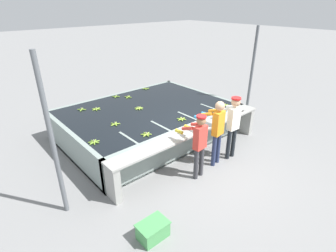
# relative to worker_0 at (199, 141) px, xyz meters

# --- Properties ---
(ground_plane) EXTENTS (80.00, 80.00, 0.00)m
(ground_plane) POSITION_rel_worker_0_xyz_m (0.47, 0.36, -0.97)
(ground_plane) COLOR gray
(ground_plane) RESTS_ON ground
(wash_tank) EXTENTS (5.03, 3.62, 0.89)m
(wash_tank) POSITION_rel_worker_0_xyz_m (0.47, 2.61, -0.53)
(wash_tank) COLOR gray
(wash_tank) RESTS_ON ground
(work_ledge) EXTENTS (5.03, 0.45, 0.89)m
(work_ledge) POSITION_rel_worker_0_xyz_m (0.47, 0.59, -0.33)
(work_ledge) COLOR #9E9E99
(work_ledge) RESTS_ON ground
(worker_0) EXTENTS (0.44, 0.73, 1.61)m
(worker_0) POSITION_rel_worker_0_xyz_m (0.00, 0.00, 0.00)
(worker_0) COLOR #38383D
(worker_0) RESTS_ON ground
(worker_1) EXTENTS (0.46, 0.74, 1.73)m
(worker_1) POSITION_rel_worker_0_xyz_m (0.74, 0.09, 0.08)
(worker_1) COLOR navy
(worker_1) RESTS_ON ground
(worker_2) EXTENTS (0.43, 0.73, 1.72)m
(worker_2) POSITION_rel_worker_0_xyz_m (1.30, 0.03, 0.08)
(worker_2) COLOR #1E2328
(worker_2) RESTS_ON ground
(banana_bunch_floating_0) EXTENTS (0.28, 0.26, 0.08)m
(banana_bunch_floating_0) POSITION_rel_worker_0_xyz_m (0.66, 1.26, -0.07)
(banana_bunch_floating_0) COLOR #8CB738
(banana_bunch_floating_0) RESTS_ON wash_tank
(banana_bunch_floating_1) EXTENTS (0.27, 0.28, 0.08)m
(banana_bunch_floating_1) POSITION_rel_worker_0_xyz_m (-0.90, 2.19, -0.07)
(banana_bunch_floating_1) COLOR #8CB738
(banana_bunch_floating_1) RESTS_ON wash_tank
(banana_bunch_floating_2) EXTENTS (0.26, 0.26, 0.08)m
(banana_bunch_floating_2) POSITION_rel_worker_0_xyz_m (0.56, 3.79, -0.07)
(banana_bunch_floating_2) COLOR #8CB738
(banana_bunch_floating_2) RESTS_ON wash_tank
(banana_bunch_floating_3) EXTENTS (0.22, 0.22, 0.08)m
(banana_bunch_floating_3) POSITION_rel_worker_0_xyz_m (0.27, 4.11, -0.07)
(banana_bunch_floating_3) COLOR #75A333
(banana_bunch_floating_3) RESTS_ON wash_tank
(banana_bunch_floating_4) EXTENTS (0.27, 0.28, 0.08)m
(banana_bunch_floating_4) POSITION_rel_worker_0_xyz_m (-0.63, 1.16, -0.07)
(banana_bunch_floating_4) COLOR #8CB738
(banana_bunch_floating_4) RESTS_ON wash_tank
(banana_bunch_floating_5) EXTENTS (0.28, 0.28, 0.08)m
(banana_bunch_floating_5) POSITION_rel_worker_0_xyz_m (0.24, 2.70, -0.07)
(banana_bunch_floating_5) COLOR #93BC3D
(banana_bunch_floating_5) RESTS_ON wash_tank
(banana_bunch_floating_6) EXTENTS (0.28, 0.28, 0.08)m
(banana_bunch_floating_6) POSITION_rel_worker_0_xyz_m (-1.78, 1.65, -0.07)
(banana_bunch_floating_6) COLOR #75A333
(banana_bunch_floating_6) RESTS_ON wash_tank
(banana_bunch_floating_7) EXTENTS (0.25, 0.25, 0.08)m
(banana_bunch_floating_7) POSITION_rel_worker_0_xyz_m (1.58, 4.16, -0.07)
(banana_bunch_floating_7) COLOR #7FAD33
(banana_bunch_floating_7) RESTS_ON wash_tank
(banana_bunch_floating_8) EXTENTS (0.23, 0.23, 0.08)m
(banana_bunch_floating_8) POSITION_rel_worker_0_xyz_m (-1.13, 3.75, -0.07)
(banana_bunch_floating_8) COLOR #75A333
(banana_bunch_floating_8) RESTS_ON wash_tank
(banana_bunch_floating_9) EXTENTS (0.26, 0.28, 0.08)m
(banana_bunch_floating_9) POSITION_rel_worker_0_xyz_m (2.42, 1.14, -0.07)
(banana_bunch_floating_9) COLOR #8CB738
(banana_bunch_floating_9) RESTS_ON wash_tank
(banana_bunch_floating_10) EXTENTS (0.28, 0.27, 0.08)m
(banana_bunch_floating_10) POSITION_rel_worker_0_xyz_m (-0.77, 3.50, -0.07)
(banana_bunch_floating_10) COLOR #8CB738
(banana_bunch_floating_10) RESTS_ON wash_tank
(knife_0) EXTENTS (0.35, 0.04, 0.02)m
(knife_0) POSITION_rel_worker_0_xyz_m (2.52, 0.50, -0.08)
(knife_0) COLOR silver
(knife_0) RESTS_ON work_ledge
(crate) EXTENTS (0.55, 0.39, 0.32)m
(crate) POSITION_rel_worker_0_xyz_m (-1.95, -0.75, -0.81)
(crate) COLOR #4C9E56
(crate) RESTS_ON ground
(support_post_left) EXTENTS (0.09, 0.09, 3.20)m
(support_post_left) POSITION_rel_worker_0_xyz_m (-2.85, 0.95, 0.63)
(support_post_left) COLOR slate
(support_post_left) RESTS_ON ground
(support_post_right) EXTENTS (0.09, 0.09, 3.20)m
(support_post_right) POSITION_rel_worker_0_xyz_m (3.59, 1.05, 0.63)
(support_post_right) COLOR slate
(support_post_right) RESTS_ON ground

